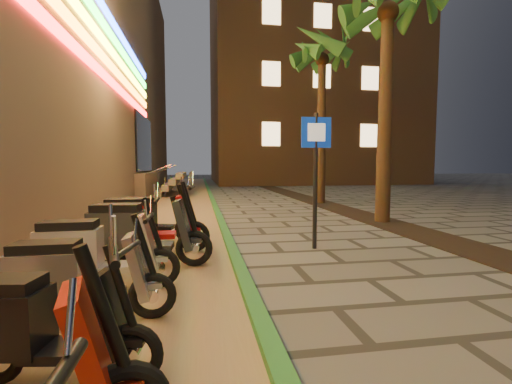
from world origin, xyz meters
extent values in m
cube|color=#8C7251|center=(-2.60, 10.00, 0.01)|extent=(3.40, 60.00, 0.01)
cube|color=#286B2E|center=(-0.90, 10.00, 0.05)|extent=(0.18, 60.00, 0.10)
cube|color=black|center=(3.60, 5.00, 0.01)|extent=(1.20, 40.00, 0.02)
cube|color=black|center=(-4.45, 18.00, 2.80)|extent=(0.08, 5.00, 3.00)
cube|color=gray|center=(-6.50, 18.00, 0.60)|extent=(5.00, 6.00, 1.20)
cube|color=#FF1414|center=(-4.45, 6.00, 4.50)|extent=(0.06, 26.00, 0.28)
cube|color=gray|center=(-3.50, 18.00, 0.15)|extent=(0.35, 5.00, 0.30)
cube|color=gray|center=(-3.15, 18.00, 0.45)|extent=(0.35, 5.00, 0.30)
cube|color=gray|center=(-2.80, 18.00, 0.75)|extent=(0.35, 5.00, 0.30)
cube|color=gray|center=(-2.45, 18.00, 1.05)|extent=(0.35, 5.00, 0.30)
cylinder|color=silver|center=(-3.90, 16.00, 1.25)|extent=(2.09, 0.06, 0.81)
cylinder|color=silver|center=(-3.90, 20.00, 1.25)|extent=(2.09, 0.06, 0.81)
cube|color=brown|center=(9.00, 32.00, 12.50)|extent=(18.00, 16.00, 25.00)
cube|color=#FDD28B|center=(4.00, 23.97, 4.00)|extent=(1.40, 0.06, 1.80)
cube|color=#FDD28B|center=(8.00, 23.97, 4.00)|extent=(1.40, 0.06, 1.80)
cube|color=#FDD28B|center=(12.00, 23.97, 4.00)|extent=(1.40, 0.06, 1.80)
cube|color=#FDD28B|center=(4.00, 23.97, 8.50)|extent=(1.40, 0.06, 1.80)
cube|color=#FDD28B|center=(8.00, 23.97, 8.50)|extent=(1.40, 0.06, 1.80)
cube|color=#FDD28B|center=(12.00, 23.97, 8.50)|extent=(1.40, 0.06, 1.80)
cube|color=#FDD28B|center=(4.00, 23.97, 13.00)|extent=(1.40, 0.06, 1.80)
cube|color=#FDD28B|center=(8.00, 23.97, 13.00)|extent=(1.40, 0.06, 1.80)
cube|color=#FDD28B|center=(12.00, 23.97, 13.00)|extent=(1.40, 0.06, 1.80)
cylinder|color=#472D19|center=(3.60, 7.00, 2.85)|extent=(0.40, 0.40, 5.70)
sphere|color=#472D19|center=(3.60, 7.00, 5.70)|extent=(0.56, 0.56, 0.56)
cone|color=#264E18|center=(4.28, 7.57, 6.15)|extent=(1.70, 1.86, 1.52)
cone|color=#264E18|center=(3.75, 7.87, 6.15)|extent=(2.00, 0.93, 1.52)
cone|color=#264E18|center=(3.16, 7.77, 6.15)|extent=(1.97, 1.48, 1.52)
cylinder|color=#472D19|center=(3.60, 12.00, 2.98)|extent=(0.40, 0.40, 5.95)
sphere|color=#472D19|center=(3.60, 12.00, 5.95)|extent=(0.56, 0.56, 0.56)
cone|color=#264E18|center=(4.49, 12.00, 6.40)|extent=(0.60, 1.93, 1.52)
cone|color=#264E18|center=(4.28, 12.57, 6.40)|extent=(1.70, 1.86, 1.52)
cone|color=#264E18|center=(3.75, 12.87, 6.40)|extent=(2.00, 0.93, 1.52)
cone|color=#264E18|center=(3.16, 12.77, 6.40)|extent=(1.97, 1.48, 1.52)
cone|color=#264E18|center=(2.77, 12.30, 6.40)|extent=(1.22, 2.02, 1.52)
cone|color=#264E18|center=(2.77, 11.70, 6.40)|extent=(1.22, 2.02, 1.52)
cone|color=#264E18|center=(3.16, 11.23, 6.40)|extent=(1.97, 1.48, 1.52)
cone|color=#264E18|center=(3.75, 11.13, 6.40)|extent=(2.00, 0.93, 1.52)
cone|color=#264E18|center=(4.28, 11.43, 6.40)|extent=(1.70, 1.86, 1.52)
cylinder|color=black|center=(0.68, 4.35, 1.28)|extent=(0.08, 0.08, 2.56)
cube|color=#0C2F9C|center=(0.68, 4.33, 2.20)|extent=(0.56, 0.06, 0.56)
cube|color=white|center=(0.68, 4.30, 2.20)|extent=(0.33, 0.04, 0.33)
cube|color=maroon|center=(-2.05, 0.00, 0.61)|extent=(0.37, 0.46, 0.71)
cylinder|color=black|center=(-1.98, 0.02, 0.81)|extent=(0.29, 0.14, 0.75)
cylinder|color=black|center=(-1.93, 0.03, 1.14)|extent=(0.19, 0.58, 0.04)
torus|color=black|center=(-1.97, 0.65, 0.23)|extent=(0.47, 0.16, 0.46)
cylinder|color=silver|center=(-1.97, 0.65, 0.23)|extent=(0.14, 0.11, 0.12)
cube|color=black|center=(-2.47, 0.73, 0.26)|extent=(0.53, 0.37, 0.07)
cube|color=black|center=(-2.88, 0.79, 0.49)|extent=(0.66, 0.43, 0.44)
cube|color=black|center=(-2.10, 0.67, 0.53)|extent=(0.29, 0.38, 0.62)
cylinder|color=black|center=(-2.03, 0.66, 0.71)|extent=(0.25, 0.10, 0.65)
cylinder|color=black|center=(-1.99, 0.65, 0.99)|extent=(0.12, 0.51, 0.04)
cube|color=black|center=(-1.97, 0.65, 0.34)|extent=(0.21, 0.15, 0.05)
torus|color=black|center=(-3.03, 1.71, 0.25)|extent=(0.49, 0.10, 0.49)
cylinder|color=silver|center=(-3.03, 1.71, 0.25)|extent=(0.13, 0.10, 0.13)
torus|color=black|center=(-1.97, 1.73, 0.25)|extent=(0.49, 0.10, 0.49)
cylinder|color=silver|center=(-1.97, 1.73, 0.25)|extent=(0.13, 0.10, 0.13)
cube|color=#9F9EA6|center=(-2.51, 1.72, 0.28)|extent=(0.52, 0.33, 0.08)
cube|color=#9F9EA6|center=(-2.95, 1.72, 0.52)|extent=(0.67, 0.37, 0.47)
cube|color=black|center=(-2.95, 1.72, 0.79)|extent=(0.59, 0.31, 0.11)
cube|color=#9F9EA6|center=(-2.10, 1.73, 0.57)|extent=(0.26, 0.38, 0.66)
cylinder|color=black|center=(-2.04, 1.73, 0.75)|extent=(0.26, 0.07, 0.70)
cylinder|color=black|center=(-1.99, 1.73, 1.06)|extent=(0.05, 0.55, 0.04)
cube|color=#9F9EA6|center=(-1.97, 1.73, 0.36)|extent=(0.21, 0.14, 0.06)
torus|color=black|center=(-3.14, 2.61, 0.26)|extent=(0.53, 0.12, 0.53)
cylinder|color=silver|center=(-3.14, 2.61, 0.26)|extent=(0.15, 0.11, 0.14)
torus|color=black|center=(-2.00, 2.65, 0.26)|extent=(0.53, 0.12, 0.53)
cylinder|color=silver|center=(-2.00, 2.65, 0.26)|extent=(0.15, 0.11, 0.14)
cube|color=white|center=(-2.58, 2.63, 0.30)|extent=(0.57, 0.36, 0.08)
cube|color=white|center=(-3.05, 2.62, 0.56)|extent=(0.72, 0.41, 0.51)
cube|color=black|center=(-3.05, 2.62, 0.85)|extent=(0.64, 0.34, 0.12)
cube|color=white|center=(-2.14, 2.64, 0.61)|extent=(0.28, 0.41, 0.71)
cylinder|color=black|center=(-2.07, 2.65, 0.81)|extent=(0.28, 0.08, 0.75)
cylinder|color=black|center=(-2.02, 2.65, 1.14)|extent=(0.06, 0.59, 0.04)
cube|color=white|center=(-2.00, 2.65, 0.39)|extent=(0.23, 0.15, 0.06)
torus|color=black|center=(-2.82, 3.62, 0.29)|extent=(0.59, 0.15, 0.58)
cylinder|color=silver|center=(-2.82, 3.62, 0.29)|extent=(0.16, 0.12, 0.16)
torus|color=black|center=(-1.57, 3.53, 0.29)|extent=(0.59, 0.15, 0.58)
cylinder|color=silver|center=(-1.57, 3.53, 0.29)|extent=(0.16, 0.12, 0.16)
cube|color=#272A2C|center=(-2.20, 3.58, 0.33)|extent=(0.64, 0.42, 0.09)
cube|color=#272A2C|center=(-2.73, 3.61, 0.61)|extent=(0.81, 0.48, 0.56)
cube|color=black|center=(-2.73, 3.61, 0.94)|extent=(0.71, 0.40, 0.13)
cube|color=#272A2C|center=(-1.73, 3.54, 0.67)|extent=(0.33, 0.46, 0.78)
cylinder|color=black|center=(-1.65, 3.54, 0.89)|extent=(0.31, 0.10, 0.82)
cylinder|color=black|center=(-1.59, 3.54, 1.25)|extent=(0.09, 0.65, 0.05)
cube|color=#272A2C|center=(-1.57, 3.53, 0.42)|extent=(0.26, 0.17, 0.07)
torus|color=black|center=(-2.83, 4.48, 0.29)|extent=(0.58, 0.12, 0.58)
cylinder|color=silver|center=(-2.83, 4.48, 0.29)|extent=(0.16, 0.11, 0.16)
torus|color=black|center=(-1.58, 4.45, 0.29)|extent=(0.58, 0.12, 0.58)
cylinder|color=silver|center=(-1.58, 4.45, 0.29)|extent=(0.16, 0.11, 0.16)
cube|color=maroon|center=(-2.22, 4.46, 0.33)|extent=(0.62, 0.39, 0.09)
cube|color=maroon|center=(-2.74, 4.47, 0.61)|extent=(0.79, 0.44, 0.56)
cube|color=black|center=(-2.74, 4.47, 0.94)|extent=(0.70, 0.37, 0.13)
cube|color=maroon|center=(-1.74, 4.45, 0.67)|extent=(0.31, 0.45, 0.78)
cylinder|color=black|center=(-1.66, 4.45, 0.89)|extent=(0.31, 0.08, 0.82)
cylinder|color=black|center=(-1.61, 4.45, 1.25)|extent=(0.06, 0.65, 0.05)
cube|color=maroon|center=(-1.58, 4.45, 0.42)|extent=(0.25, 0.16, 0.07)
torus|color=black|center=(-2.84, 5.58, 0.27)|extent=(0.54, 0.24, 0.53)
cylinder|color=silver|center=(-2.84, 5.58, 0.27)|extent=(0.17, 0.14, 0.14)
torus|color=black|center=(-1.74, 5.27, 0.27)|extent=(0.54, 0.24, 0.53)
cylinder|color=silver|center=(-1.74, 5.27, 0.27)|extent=(0.17, 0.14, 0.14)
cube|color=black|center=(-2.30, 5.43, 0.31)|extent=(0.64, 0.49, 0.08)
cube|color=black|center=(-2.76, 5.56, 0.56)|extent=(0.80, 0.57, 0.51)
cube|color=black|center=(-2.76, 5.56, 0.86)|extent=(0.70, 0.49, 0.12)
cube|color=black|center=(-1.88, 5.31, 0.62)|extent=(0.37, 0.47, 0.72)
cylinder|color=black|center=(-1.81, 5.29, 0.82)|extent=(0.29, 0.15, 0.76)
cylinder|color=black|center=(-1.76, 5.28, 1.15)|extent=(0.20, 0.59, 0.05)
cube|color=black|center=(-1.74, 5.27, 0.39)|extent=(0.26, 0.20, 0.06)
camera|label=1|loc=(-1.48, -1.82, 1.58)|focal=24.00mm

